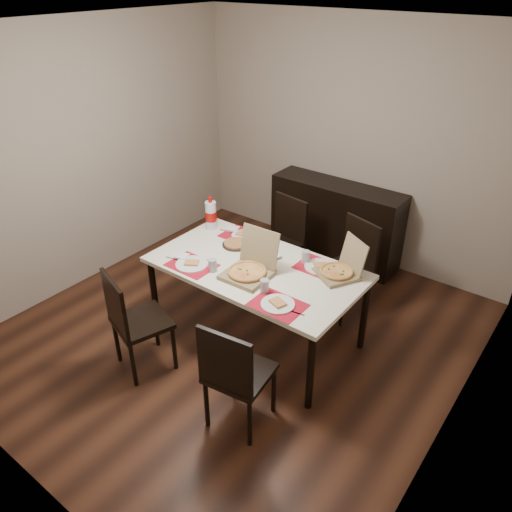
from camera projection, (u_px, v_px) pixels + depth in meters
name	position (u px, v px, depth m)	size (l,w,h in m)	color
ground	(237.00, 334.00, 4.65)	(3.80, 4.00, 0.02)	#412114
room_walls	(266.00, 139.00, 4.06)	(3.84, 4.02, 2.62)	gray
sideboard	(335.00, 222.00, 5.64)	(1.50, 0.40, 0.90)	black
dining_table	(256.00, 273.00, 4.27)	(1.80, 1.00, 0.75)	white
chair_near_left	(133.00, 319.00, 3.99)	(0.53, 0.53, 0.93)	black
chair_near_right	(235.00, 373.00, 3.47)	(0.47, 0.47, 0.93)	black
chair_far_left	(283.00, 237.00, 5.19)	(0.48, 0.48, 0.93)	black
chair_far_right	(351.00, 263.00, 4.74)	(0.52, 0.52, 0.93)	black
setting_near_left	(195.00, 264.00, 4.23)	(0.52, 0.30, 0.11)	red
setting_near_right	(274.00, 299.00, 3.78)	(0.45, 0.30, 0.11)	red
setting_far_left	(245.00, 235.00, 4.67)	(0.47, 0.30, 0.11)	red
setting_far_right	(317.00, 264.00, 4.22)	(0.45, 0.30, 0.11)	red
napkin_loose	(246.00, 267.00, 4.20)	(0.12, 0.11, 0.02)	white
pizza_box_center	(249.00, 269.00, 4.09)	(0.37, 0.41, 0.36)	olive
pizza_box_right	(340.00, 270.00, 4.09)	(0.43, 0.44, 0.31)	olive
faina_plate	(236.00, 244.00, 4.54)	(0.25, 0.25, 0.03)	black
dip_bowl	(274.00, 256.00, 4.35)	(0.12, 0.12, 0.03)	white
soda_bottle	(211.00, 215.00, 4.78)	(0.11, 0.11, 0.33)	silver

